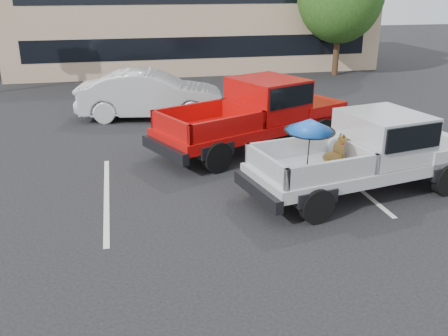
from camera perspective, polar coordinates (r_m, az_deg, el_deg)
The scene contains 7 objects.
ground at distance 10.53m, azimuth 3.31°, elevation -6.14°, with size 90.00×90.00×0.00m, color black.
stripe_left at distance 12.01m, azimuth -13.28°, elevation -3.17°, with size 0.12×5.00×0.01m, color silver.
stripe_right at distance 13.25m, azimuth 13.56°, elevation -0.92°, with size 0.12×5.00×0.01m, color silver.
motel_building at distance 30.42m, azimuth -3.84°, elevation 17.65°, with size 20.40×8.40×6.30m.
silver_pickup at distance 12.20m, azimuth 16.77°, elevation 2.14°, with size 5.96×3.04×2.06m.
red_pickup at distance 15.04m, azimuth 4.46°, elevation 6.62°, with size 6.53×4.48×2.04m.
silver_sedan at distance 18.54m, azimuth -8.36°, elevation 8.31°, with size 1.82×5.22×1.72m, color silver.
Camera 1 is at (-2.60, -9.04, 4.72)m, focal length 40.00 mm.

